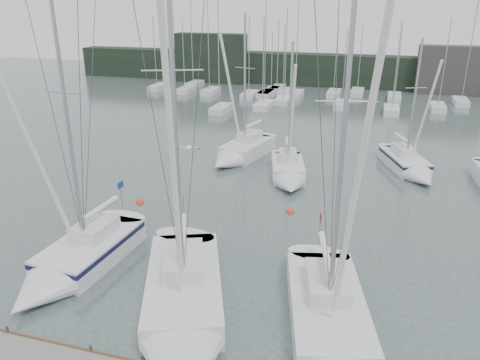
# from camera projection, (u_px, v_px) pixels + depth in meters

# --- Properties ---
(ground) EXTENTS (160.00, 160.00, 0.00)m
(ground) POSITION_uv_depth(u_px,v_px,m) (179.00, 308.00, 21.74)
(ground) COLOR #42504D
(ground) RESTS_ON ground
(far_treeline) EXTENTS (90.00, 4.00, 5.00)m
(far_treeline) POSITION_uv_depth(u_px,v_px,m) (331.00, 70.00, 76.22)
(far_treeline) COLOR black
(far_treeline) RESTS_ON ground
(far_building_left) EXTENTS (12.00, 3.00, 8.00)m
(far_building_left) POSITION_uv_depth(u_px,v_px,m) (211.00, 58.00, 79.20)
(far_building_left) COLOR black
(far_building_left) RESTS_ON ground
(far_building_right) EXTENTS (10.00, 3.00, 7.00)m
(far_building_right) POSITION_uv_depth(u_px,v_px,m) (452.00, 70.00, 69.29)
(far_building_right) COLOR #3A3735
(far_building_right) RESTS_ON ground
(mast_forest) EXTENTS (53.66, 21.01, 14.26)m
(mast_forest) POSITION_uv_depth(u_px,v_px,m) (307.00, 96.00, 66.67)
(mast_forest) COLOR silver
(mast_forest) RESTS_ON ground
(sailboat_near_left) EXTENTS (3.58, 9.42, 15.71)m
(sailboat_near_left) POSITION_uv_depth(u_px,v_px,m) (70.00, 265.00, 24.03)
(sailboat_near_left) COLOR silver
(sailboat_near_left) RESTS_ON ground
(sailboat_near_center) EXTENTS (7.42, 11.80, 18.44)m
(sailboat_near_center) POSITION_uv_depth(u_px,v_px,m) (183.00, 319.00, 20.01)
(sailboat_near_center) COLOR silver
(sailboat_near_center) RESTS_ON ground
(sailboat_near_right) EXTENTS (5.63, 11.28, 16.91)m
(sailboat_near_right) POSITION_uv_depth(u_px,v_px,m) (334.00, 345.00, 18.56)
(sailboat_near_right) COLOR silver
(sailboat_near_right) RESTS_ON ground
(sailboat_mid_b) EXTENTS (4.62, 8.64, 13.23)m
(sailboat_mid_b) POSITION_uv_depth(u_px,v_px,m) (238.00, 154.00, 41.34)
(sailboat_mid_b) COLOR silver
(sailboat_mid_b) RESTS_ON ground
(sailboat_mid_c) EXTENTS (4.17, 7.48, 11.30)m
(sailboat_mid_c) POSITION_uv_depth(u_px,v_px,m) (289.00, 174.00, 36.55)
(sailboat_mid_c) COLOR silver
(sailboat_mid_c) RESTS_ON ground
(sailboat_mid_d) EXTENTS (5.08, 8.24, 11.46)m
(sailboat_mid_d) POSITION_uv_depth(u_px,v_px,m) (411.00, 167.00, 38.23)
(sailboat_mid_d) COLOR silver
(sailboat_mid_d) RESTS_ON ground
(buoy_b) EXTENTS (0.56, 0.56, 0.56)m
(buoy_b) POSITION_uv_depth(u_px,v_px,m) (290.00, 212.00, 31.45)
(buoy_b) COLOR red
(buoy_b) RESTS_ON ground
(buoy_c) EXTENTS (0.58, 0.58, 0.58)m
(buoy_c) POSITION_uv_depth(u_px,v_px,m) (140.00, 203.00, 32.88)
(buoy_c) COLOR red
(buoy_c) RESTS_ON ground
(seagull) EXTENTS (1.07, 0.50, 0.21)m
(seagull) POSITION_uv_depth(u_px,v_px,m) (189.00, 148.00, 22.32)
(seagull) COLOR white
(seagull) RESTS_ON ground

